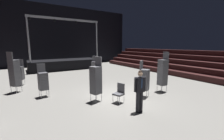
{
  "coord_description": "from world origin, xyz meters",
  "views": [
    {
      "loc": [
        -4.44,
        -6.33,
        2.76
      ],
      "look_at": [
        -0.15,
        0.48,
        1.4
      ],
      "focal_mm": 23.6,
      "sensor_mm": 36.0,
      "label": 1
    }
  ],
  "objects": [
    {
      "name": "chair_stack_mid_left",
      "position": [
        -4.52,
        5.48,
        0.9
      ],
      "size": [
        0.58,
        0.58,
        1.79
      ],
      "rotation": [
        0.0,
        0.0,
        2.74
      ],
      "color": "#B2B5BA",
      "rests_on": "ground_plane"
    },
    {
      "name": "bleacher_bank_right",
      "position": [
        9.12,
        1.0,
        1.12
      ],
      "size": [
        3.75,
        24.0,
        2.25
      ],
      "rotation": [
        0.0,
        0.0,
        -1.57
      ],
      "color": "black",
      "rests_on": "ground_plane"
    },
    {
      "name": "loose_chair_near_man",
      "position": [
        -0.5,
        -0.75,
        0.53
      ],
      "size": [
        0.56,
        0.56,
        0.95
      ],
      "rotation": [
        0.0,
        0.0,
        1.9
      ],
      "color": "#B2B5BA",
      "rests_on": "ground_plane"
    },
    {
      "name": "chair_stack_front_right",
      "position": [
        2.66,
        -0.7,
        1.19
      ],
      "size": [
        0.46,
        0.46,
        2.39
      ],
      "rotation": [
        0.0,
        0.0,
        1.51
      ],
      "color": "#B2B5BA",
      "rests_on": "ground_plane"
    },
    {
      "name": "ground_plane",
      "position": [
        0.0,
        0.0,
        -0.05
      ],
      "size": [
        22.0,
        30.0,
        0.1
      ],
      "primitive_type": "cube",
      "color": "slate"
    },
    {
      "name": "stage_riser",
      "position": [
        0.0,
        11.13,
        0.62
      ],
      "size": [
        7.67,
        3.08,
        5.55
      ],
      "color": "black",
      "rests_on": "ground_plane"
    },
    {
      "name": "arena_end_wall",
      "position": [
        0.0,
        15.0,
        4.0
      ],
      "size": [
        22.0,
        0.3,
        8.0
      ],
      "primitive_type": "cube",
      "color": "black",
      "rests_on": "ground_plane"
    },
    {
      "name": "man_with_tie",
      "position": [
        -0.38,
        -2.03,
        1.0
      ],
      "size": [
        0.57,
        0.25,
        1.76
      ],
      "rotation": [
        0.0,
        0.0,
        3.1
      ],
      "color": "black",
      "rests_on": "ground_plane"
    },
    {
      "name": "chair_stack_front_left",
      "position": [
        0.79,
        4.72,
        0.94
      ],
      "size": [
        0.61,
        0.61,
        1.88
      ],
      "rotation": [
        0.0,
        0.0,
        2.54
      ],
      "color": "#B2B5BA",
      "rests_on": "ground_plane"
    },
    {
      "name": "chair_stack_rear_right",
      "position": [
        -1.39,
        -0.0,
        1.11
      ],
      "size": [
        0.55,
        0.55,
        2.22
      ],
      "rotation": [
        0.0,
        0.0,
        1.87
      ],
      "color": "#B2B5BA",
      "rests_on": "ground_plane"
    },
    {
      "name": "chair_stack_rear_left",
      "position": [
        1.07,
        -0.8,
        0.98
      ],
      "size": [
        0.6,
        0.6,
        1.96
      ],
      "rotation": [
        0.0,
        0.0,
        3.64
      ],
      "color": "#B2B5BA",
      "rests_on": "ground_plane"
    },
    {
      "name": "chair_stack_rear_centre",
      "position": [
        -4.76,
        3.79,
        1.19
      ],
      "size": [
        0.62,
        0.62,
        2.39
      ],
      "rotation": [
        0.0,
        0.0,
        5.44
      ],
      "color": "#B2B5BA",
      "rests_on": "ground_plane"
    },
    {
      "name": "chair_stack_mid_right",
      "position": [
        -3.49,
        2.08,
        0.9
      ],
      "size": [
        0.49,
        0.49,
        1.79
      ],
      "rotation": [
        0.0,
        0.0,
        3.27
      ],
      "color": "#B2B5BA",
      "rests_on": "ground_plane"
    }
  ]
}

